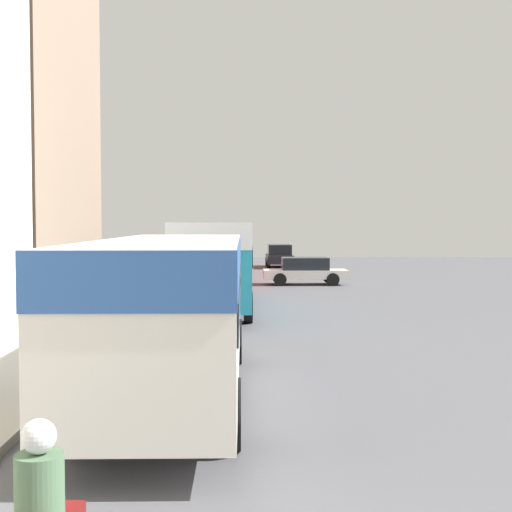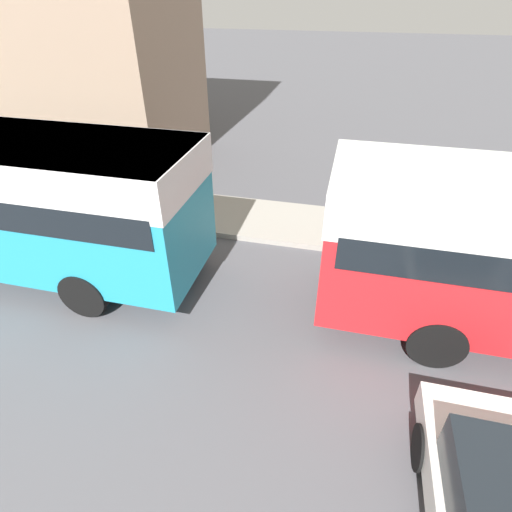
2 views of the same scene
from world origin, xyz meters
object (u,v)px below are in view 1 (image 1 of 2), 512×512
bus_third_in_line (219,243)px  car_crossing (305,270)px  bus_following (216,253)px  bus_rear (227,241)px  car_far_curb (280,256)px  bus_lead (171,294)px

bus_third_in_line → car_crossing: 5.48m
bus_following → bus_rear: bearing=90.4°
car_crossing → car_far_curb: bearing=-177.5°
car_crossing → car_far_curb: car_far_curb is taller
bus_lead → bus_following: bearing=88.6°
bus_third_in_line → bus_rear: size_ratio=1.22×
bus_lead → car_far_curb: (3.83, 36.67, -1.04)m
bus_following → car_crossing: 11.21m
bus_lead → bus_rear: size_ratio=1.07×
bus_rear → car_far_curb: bearing=-17.0°
bus_lead → bus_following: size_ratio=0.93×
bus_third_in_line → car_far_curb: bearing=70.3°
bus_lead → bus_rear: 37.80m
car_far_curb → bus_third_in_line: bearing=-109.7°
bus_following → car_crossing: (4.10, 10.35, -1.32)m
bus_third_in_line → bus_rear: bus_third_in_line is taller
bus_following → bus_rear: size_ratio=1.16×
bus_lead → car_far_curb: 36.88m
bus_third_in_line → car_crossing: size_ratio=2.64×
bus_following → bus_third_in_line: bus_following is taller
car_crossing → bus_following: bearing=-21.6°
bus_third_in_line → car_crossing: bus_third_in_line is taller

